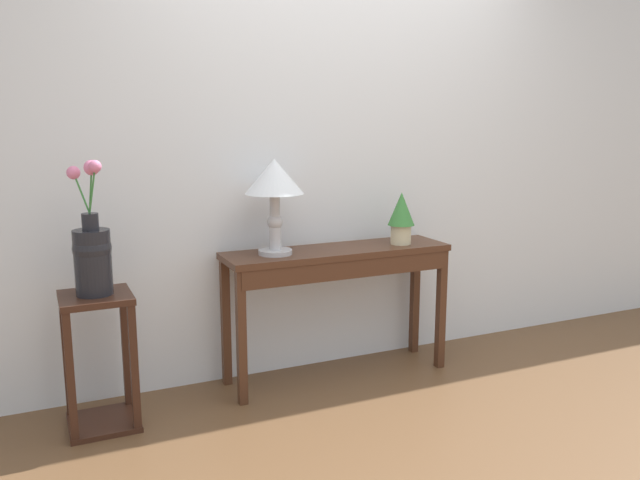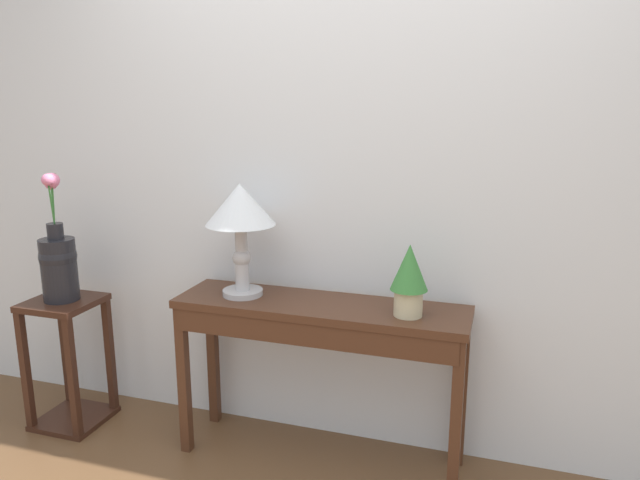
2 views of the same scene
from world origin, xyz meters
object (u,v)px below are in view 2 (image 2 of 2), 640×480
potted_plant_on_console (409,276)px  flower_vase_tall (58,259)px  table_lamp (240,213)px  console_table (319,330)px  pedestal_stand_left (69,362)px

potted_plant_on_console → flower_vase_tall: bearing=-178.2°
table_lamp → potted_plant_on_console: table_lamp is taller
console_table → potted_plant_on_console: size_ratio=4.30×
table_lamp → potted_plant_on_console: (0.75, -0.04, -0.21)m
table_lamp → flower_vase_tall: (-0.92, -0.09, -0.27)m
table_lamp → pedestal_stand_left: (-0.92, -0.09, -0.80)m
pedestal_stand_left → console_table: bearing=2.9°
potted_plant_on_console → flower_vase_tall: (-1.68, -0.05, -0.05)m
console_table → pedestal_stand_left: console_table is taller
potted_plant_on_console → pedestal_stand_left: bearing=-178.2°
potted_plant_on_console → pedestal_stand_left: (-1.68, -0.05, -0.58)m
console_table → flower_vase_tall: 1.31m
table_lamp → pedestal_stand_left: bearing=-174.5°
pedestal_stand_left → flower_vase_tall: (0.00, 0.00, 0.53)m
table_lamp → potted_plant_on_console: bearing=-2.7°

